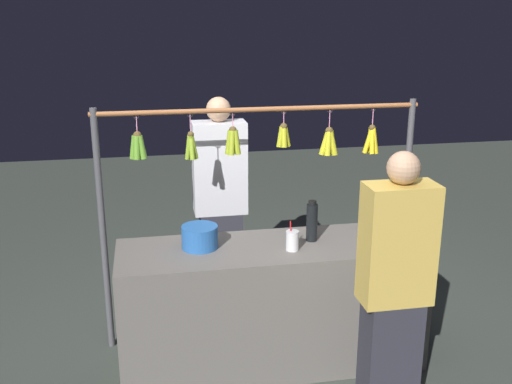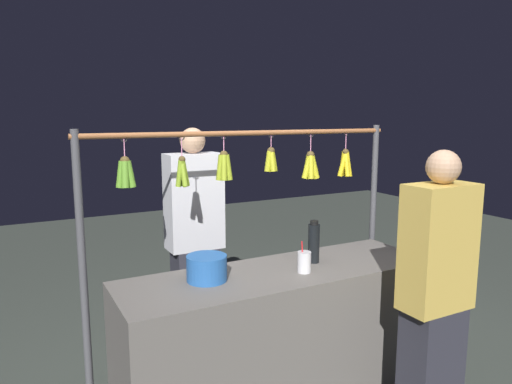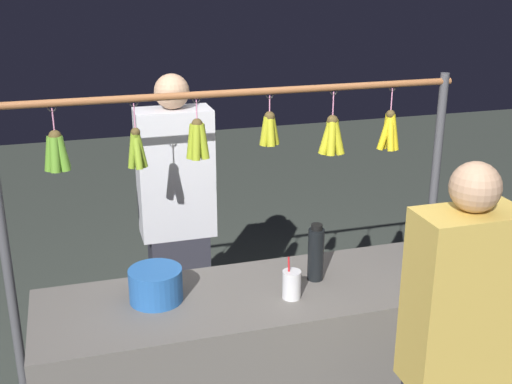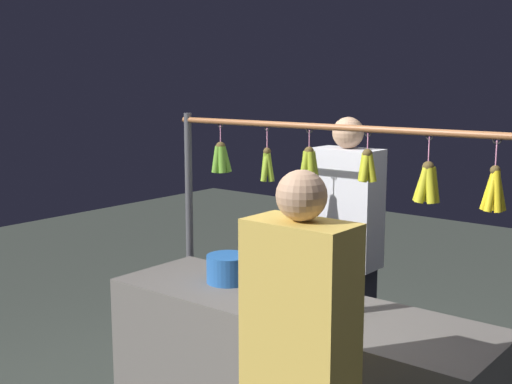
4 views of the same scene
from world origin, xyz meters
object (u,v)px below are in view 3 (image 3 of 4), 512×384
at_px(blue_bucket, 156,285).
at_px(customer_person, 453,371).
at_px(vendor_person, 178,228).
at_px(water_bottle, 316,253).
at_px(drink_cup, 292,284).

relative_size(blue_bucket, customer_person, 0.14).
height_order(vendor_person, customer_person, vendor_person).
distance_m(water_bottle, customer_person, 0.79).
distance_m(water_bottle, blue_bucket, 0.71).
bearing_deg(water_bottle, drink_cup, 39.59).
height_order(blue_bucket, customer_person, customer_person).
bearing_deg(customer_person, vendor_person, -63.93).
bearing_deg(blue_bucket, customer_person, 142.67).
xyz_separation_m(vendor_person, customer_person, (-0.74, 1.51, -0.04)).
bearing_deg(customer_person, water_bottle, -70.79).
relative_size(water_bottle, drink_cup, 1.43).
relative_size(blue_bucket, drink_cup, 1.21).
bearing_deg(customer_person, blue_bucket, -37.33).
distance_m(drink_cup, vendor_person, 0.97).
distance_m(blue_bucket, customer_person, 1.22).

